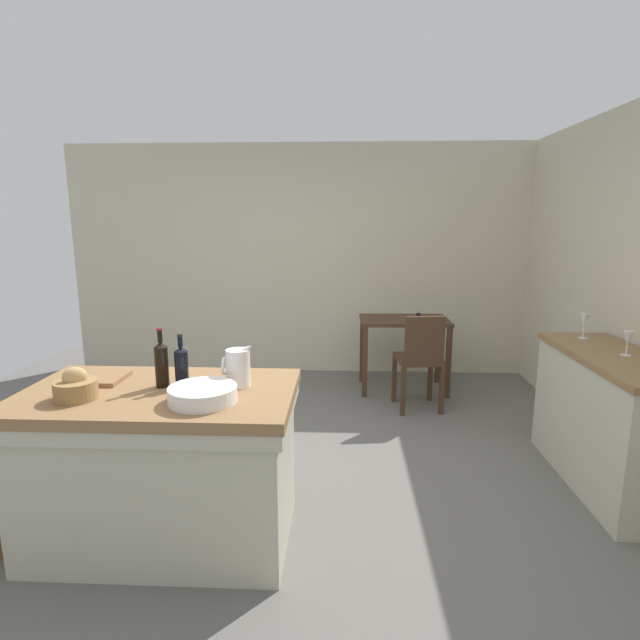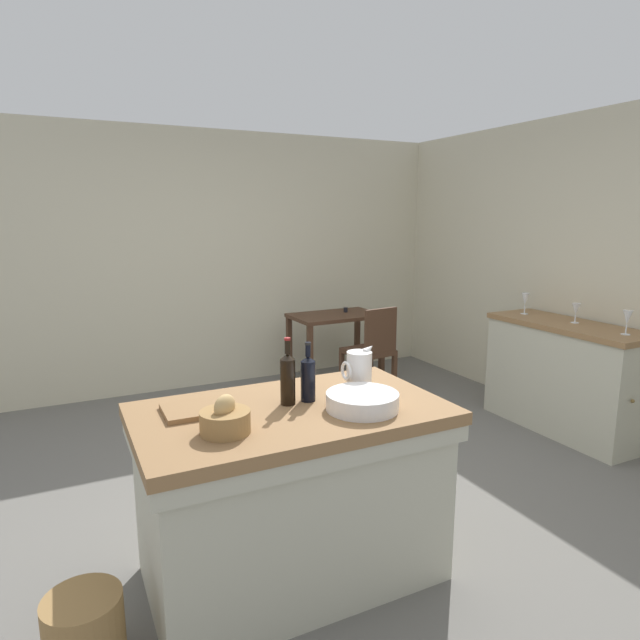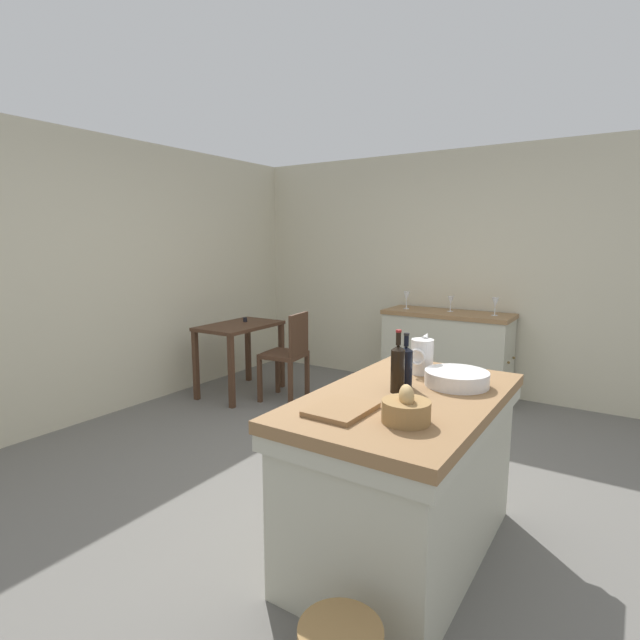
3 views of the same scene
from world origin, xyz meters
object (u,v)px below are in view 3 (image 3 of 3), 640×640
(wooden_chair, at_px, (288,353))
(pitcher, at_px, (422,356))
(wine_bottle_amber, at_px, (398,367))
(wine_bottle_dark, at_px, (406,365))
(writing_desk, at_px, (240,336))
(wine_glass_middle, at_px, (407,297))
(cutting_board, at_px, (341,409))
(wine_glass_left, at_px, (451,301))
(wine_glass_far_left, at_px, (495,303))
(wash_bowl, at_px, (457,378))
(bread_basket, at_px, (406,409))
(island_table, at_px, (404,468))
(side_cabinet, at_px, (446,354))

(wooden_chair, height_order, pitcher, pitcher)
(wine_bottle_amber, bearing_deg, wine_bottle_dark, 1.16)
(writing_desk, distance_m, wine_glass_middle, 1.86)
(wooden_chair, height_order, cutting_board, wooden_chair)
(wine_bottle_amber, height_order, wine_glass_left, wine_bottle_amber)
(wine_bottle_dark, height_order, wine_glass_far_left, wine_bottle_dark)
(wine_glass_left, bearing_deg, pitcher, -165.35)
(wash_bowl, distance_m, wine_glass_far_left, 2.50)
(wine_glass_middle, bearing_deg, bread_basket, -156.74)
(wooden_chair, relative_size, bread_basket, 4.39)
(island_table, distance_m, wash_bowl, 0.55)
(cutting_board, xyz_separation_m, wine_glass_middle, (3.15, 1.04, 0.15))
(side_cabinet, relative_size, wine_bottle_dark, 4.57)
(wine_bottle_amber, bearing_deg, wine_glass_left, 13.17)
(island_table, distance_m, wine_bottle_amber, 0.54)
(wine_bottle_dark, bearing_deg, island_table, -153.34)
(island_table, bearing_deg, wine_glass_middle, 23.33)
(wine_glass_far_left, bearing_deg, writing_desk, 115.88)
(wooden_chair, distance_m, cutting_board, 2.84)
(cutting_board, bearing_deg, wash_bowl, -23.97)
(island_table, distance_m, bread_basket, 0.60)
(wooden_chair, bearing_deg, wine_glass_middle, -38.48)
(wine_glass_left, bearing_deg, wine_glass_middle, 96.56)
(pitcher, height_order, wash_bowl, pitcher)
(island_table, distance_m, pitcher, 0.66)
(island_table, relative_size, wooden_chair, 1.57)
(pitcher, xyz_separation_m, wine_bottle_dark, (-0.30, -0.03, 0.01))
(cutting_board, distance_m, wine_glass_middle, 3.32)
(side_cabinet, relative_size, wine_bottle_amber, 4.10)
(cutting_board, bearing_deg, pitcher, -4.21)
(cutting_board, relative_size, wine_bottle_dark, 1.06)
(bread_basket, relative_size, wine_bottle_amber, 0.65)
(wooden_chair, xyz_separation_m, wine_bottle_amber, (-1.69, -1.96, 0.50))
(bread_basket, xyz_separation_m, wine_glass_left, (3.16, 0.86, 0.08))
(writing_desk, xyz_separation_m, wine_bottle_amber, (-1.60, -2.55, 0.37))
(cutting_board, bearing_deg, wine_glass_left, 9.97)
(bread_basket, xyz_separation_m, wine_glass_middle, (3.10, 1.33, 0.10))
(island_table, relative_size, wine_glass_middle, 7.74)
(writing_desk, bearing_deg, wash_bowl, -115.53)
(cutting_board, relative_size, wine_glass_far_left, 1.71)
(wooden_chair, bearing_deg, wine_bottle_dark, -128.87)
(pitcher, xyz_separation_m, wash_bowl, (-0.13, -0.25, -0.07))
(wash_bowl, xyz_separation_m, wine_glass_middle, (2.45, 1.35, 0.12))
(side_cabinet, xyz_separation_m, cutting_board, (-3.16, -0.57, 0.43))
(cutting_board, bearing_deg, writing_desk, 50.66)
(wine_glass_left, distance_m, wine_glass_middle, 0.48)
(island_table, bearing_deg, cutting_board, 160.45)
(cutting_board, bearing_deg, side_cabinet, 10.29)
(wash_bowl, distance_m, wine_bottle_amber, 0.37)
(wash_bowl, distance_m, wine_glass_left, 2.66)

